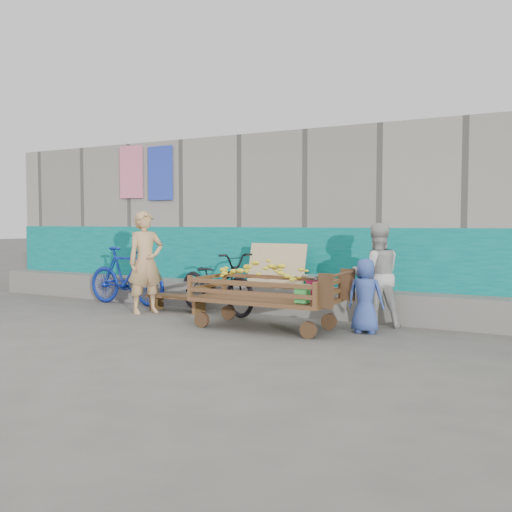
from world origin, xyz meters
The scene contains 9 objects.
ground centered at (0.00, 0.00, 0.00)m, with size 80.00×80.00×0.00m, color #51504B.
building_wall centered at (0.00, 4.05, 1.47)m, with size 12.00×3.50×3.00m.
banana_cart centered at (0.68, 1.02, 0.62)m, with size 2.15×0.98×0.92m.
bench centered at (-1.27, 1.67, 0.20)m, with size 1.09×0.33×0.27m.
vendor_man centered at (-1.62, 1.29, 0.83)m, with size 0.61×0.40×1.67m, color tan.
woman centered at (2.05, 1.89, 0.74)m, with size 0.72×0.56×1.48m, color #B9B8B2.
child centered at (2.05, 1.39, 0.50)m, with size 0.49×0.32×1.00m, color #344C9A.
bicycle_dark centered at (-0.62, 1.85, 0.50)m, with size 0.66×1.90×1.00m, color black.
bicycle_blue centered at (-2.53, 1.85, 0.52)m, with size 0.49×1.73×1.04m, color #102796.
Camera 1 is at (4.39, -5.98, 1.48)m, focal length 40.00 mm.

